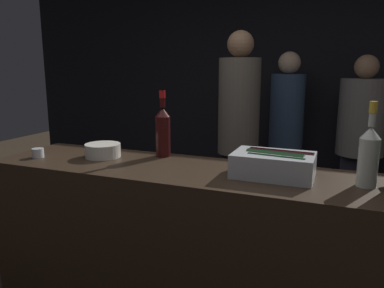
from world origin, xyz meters
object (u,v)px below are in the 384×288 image
(bowl_white, at_px, (103,150))
(person_grey_polo, at_px, (360,138))
(ice_bin_with_bottles, at_px, (274,163))
(red_wine_bottle_tall, at_px, (163,130))
(person_in_hoodie, at_px, (238,131))
(person_blond_tee, at_px, (286,129))
(candle_votive, at_px, (38,153))
(rose_wine_bottle, at_px, (369,154))

(bowl_white, distance_m, person_grey_polo, 2.46)
(ice_bin_with_bottles, distance_m, red_wine_bottle_tall, 0.68)
(person_in_hoodie, distance_m, person_blond_tee, 0.82)
(ice_bin_with_bottles, distance_m, candle_votive, 1.29)
(red_wine_bottle_tall, bearing_deg, ice_bin_with_bottles, -14.58)
(ice_bin_with_bottles, bearing_deg, bowl_white, 178.40)
(bowl_white, height_order, candle_votive, bowl_white)
(person_blond_tee, distance_m, person_grey_polo, 0.67)
(bowl_white, height_order, red_wine_bottle_tall, red_wine_bottle_tall)
(candle_votive, relative_size, red_wine_bottle_tall, 0.17)
(person_blond_tee, bearing_deg, bowl_white, -155.32)
(ice_bin_with_bottles, xyz_separation_m, candle_votive, (-1.28, -0.12, -0.04))
(candle_votive, height_order, red_wine_bottle_tall, red_wine_bottle_tall)
(ice_bin_with_bottles, height_order, person_grey_polo, person_grey_polo)
(bowl_white, relative_size, person_grey_polo, 0.12)
(rose_wine_bottle, distance_m, person_in_hoodie, 1.56)
(bowl_white, bearing_deg, red_wine_bottle_tall, 25.09)
(red_wine_bottle_tall, relative_size, person_grey_polo, 0.22)
(candle_votive, relative_size, person_grey_polo, 0.04)
(candle_votive, height_order, person_in_hoodie, person_in_hoodie)
(person_grey_polo, bearing_deg, red_wine_bottle_tall, 87.96)
(person_in_hoodie, bearing_deg, person_blond_tee, 107.28)
(person_grey_polo, bearing_deg, candle_votive, 79.59)
(red_wine_bottle_tall, bearing_deg, bowl_white, -154.91)
(red_wine_bottle_tall, xyz_separation_m, rose_wine_bottle, (1.03, -0.17, -0.01))
(red_wine_bottle_tall, height_order, rose_wine_bottle, red_wine_bottle_tall)
(bowl_white, bearing_deg, person_blond_tee, 70.22)
(person_in_hoodie, bearing_deg, candle_votive, -81.79)
(candle_votive, height_order, person_grey_polo, person_grey_polo)
(candle_votive, bearing_deg, red_wine_bottle_tall, 24.48)
(candle_votive, distance_m, red_wine_bottle_tall, 0.71)
(bowl_white, xyz_separation_m, red_wine_bottle_tall, (0.30, 0.14, 0.11))
(candle_votive, relative_size, person_in_hoodie, 0.04)
(bowl_white, xyz_separation_m, person_blond_tee, (0.72, 2.01, -0.14))
(rose_wine_bottle, distance_m, person_grey_polo, 2.07)
(person_in_hoodie, bearing_deg, person_grey_polo, 76.60)
(rose_wine_bottle, bearing_deg, bowl_white, 178.88)
(red_wine_bottle_tall, height_order, person_grey_polo, person_grey_polo)
(rose_wine_bottle, relative_size, person_in_hoodie, 0.20)
(person_blond_tee, bearing_deg, person_in_hoodie, -155.54)
(red_wine_bottle_tall, xyz_separation_m, person_blond_tee, (0.42, 1.86, -0.25))
(bowl_white, bearing_deg, rose_wine_bottle, -1.12)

